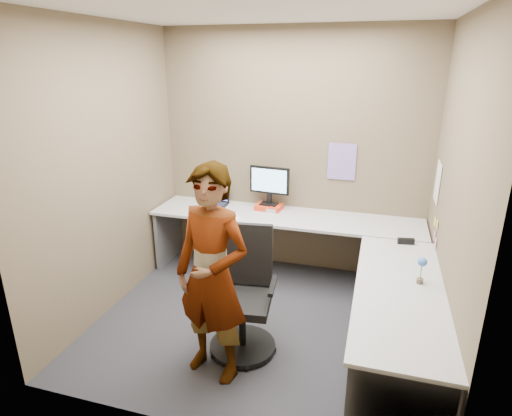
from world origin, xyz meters
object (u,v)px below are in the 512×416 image
(desk, at_px, (315,254))
(monitor, at_px, (269,182))
(person, at_px, (212,276))
(office_chair, at_px, (244,302))

(desk, height_order, monitor, monitor)
(monitor, distance_m, person, 1.88)
(person, bearing_deg, desk, 75.18)
(desk, bearing_deg, person, -118.42)
(desk, xyz_separation_m, monitor, (-0.66, 0.76, 0.46))
(office_chair, distance_m, person, 0.56)
(person, bearing_deg, monitor, 105.28)
(desk, bearing_deg, office_chair, -122.45)
(office_chair, relative_size, person, 0.62)
(desk, distance_m, monitor, 1.10)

